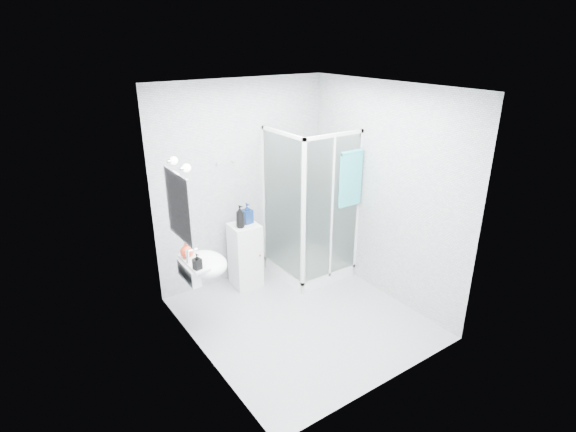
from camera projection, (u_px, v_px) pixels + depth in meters
room at (303, 214)px, 4.75m from camera, size 2.40×2.60×2.60m
shower_enclosure at (308, 245)px, 6.00m from camera, size 0.90×0.95×2.00m
wall_basin at (202, 265)px, 4.76m from camera, size 0.46×0.56×0.35m
mirror at (178, 207)px, 4.39m from camera, size 0.02×0.60×0.70m
vanity_lights at (179, 164)px, 4.26m from camera, size 0.10×0.40×0.08m
wall_hooks at (226, 162)px, 5.45m from camera, size 0.23×0.06×0.03m
storage_cabinet at (245, 255)px, 5.78m from camera, size 0.37×0.39×0.85m
hand_towel at (351, 177)px, 5.49m from camera, size 0.33×0.05×0.71m
shampoo_bottle_a at (240, 217)px, 5.50m from camera, size 0.14×0.14×0.29m
shampoo_bottle_b at (247, 213)px, 5.63m from camera, size 0.13×0.13×0.26m
soap_dispenser_orange at (187, 249)px, 4.75m from camera, size 0.17×0.17×0.18m
soap_dispenser_black at (197, 261)px, 4.51m from camera, size 0.09×0.09×0.17m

